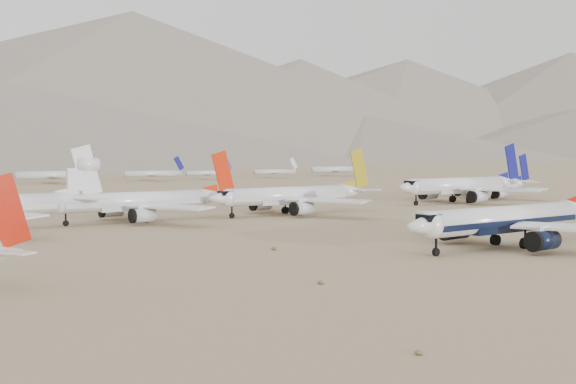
# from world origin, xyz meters

# --- Properties ---
(ground) EXTENTS (7000.00, 7000.00, 0.00)m
(ground) POSITION_xyz_m (0.00, 0.00, 0.00)
(ground) COLOR #7C6448
(ground) RESTS_ON ground
(main_airliner) EXTENTS (49.96, 48.80, 17.63)m
(main_airliner) POSITION_xyz_m (5.88, -6.94, 4.85)
(main_airliner) COLOR white
(main_airliner) RESTS_ON ground
(row2_navy_widebody) EXTENTS (55.70, 54.47, 19.82)m
(row2_navy_widebody) POSITION_xyz_m (86.49, 71.16, 5.53)
(row2_navy_widebody) COLOR white
(row2_navy_widebody) RESTS_ON ground
(row2_gold_tail) EXTENTS (49.84, 48.74, 17.75)m
(row2_gold_tail) POSITION_xyz_m (14.83, 68.34, 4.96)
(row2_gold_tail) COLOR white
(row2_gold_tail) RESTS_ON ground
(row2_orange_tail) EXTENTS (47.86, 46.82, 17.07)m
(row2_orange_tail) POSITION_xyz_m (-26.12, 74.23, 4.79)
(row2_orange_tail) COLOR white
(row2_orange_tail) RESTS_ON ground
(row2_blue_far) EXTENTS (45.38, 44.37, 16.13)m
(row2_blue_far) POSITION_xyz_m (111.09, 80.00, 4.49)
(row2_blue_far) COLOR white
(row2_blue_far) RESTS_ON ground
(foothills) EXTENTS (4637.50, 1395.00, 155.00)m
(foothills) POSITION_xyz_m (526.68, 1100.00, 67.15)
(foothills) COLOR slate
(foothills) RESTS_ON ground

